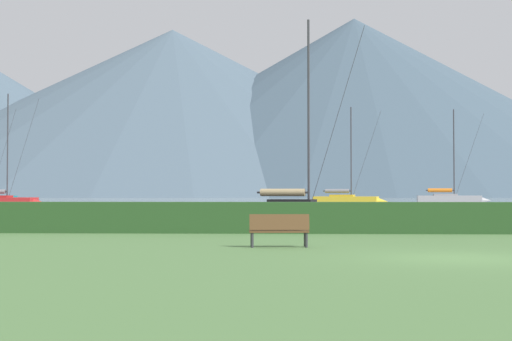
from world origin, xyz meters
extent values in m
plane|color=#517A42|center=(0.00, 0.00, 0.00)|extent=(1000.00, 1000.00, 0.00)
cube|color=#8C9EA3|center=(0.00, 137.00, 0.00)|extent=(320.00, 246.00, 0.00)
cube|color=#284C23|center=(0.00, 11.00, 0.60)|extent=(80.00, 1.20, 1.19)
cube|color=gold|center=(2.12, 65.18, 0.55)|extent=(7.30, 3.97, 1.09)
cone|color=gold|center=(5.97, 64.23, 0.55)|extent=(1.38, 1.18, 0.93)
cube|color=gold|center=(1.74, 65.28, 0.95)|extent=(2.90, 2.23, 0.69)
cylinder|color=#333338|center=(2.70, 65.04, 5.76)|extent=(0.14, 0.14, 10.31)
cylinder|color=#333338|center=(1.19, 65.41, 1.69)|extent=(3.06, 0.87, 0.12)
cylinder|color=gray|center=(1.19, 65.41, 1.69)|extent=(2.68, 1.06, 0.44)
cylinder|color=#333338|center=(4.29, 64.65, 5.50)|extent=(3.21, 0.82, 9.81)
cone|color=#19707A|center=(-36.51, 70.34, 0.57)|extent=(1.36, 1.14, 0.96)
cylinder|color=#333338|center=(-38.29, 70.61, 6.07)|extent=(3.39, 0.55, 10.91)
cube|color=red|center=(-32.22, 54.67, 0.53)|extent=(6.78, 2.64, 1.05)
cone|color=red|center=(-28.42, 54.47, 0.53)|extent=(1.19, 0.95, 0.89)
cylinder|color=#333338|center=(-31.65, 54.64, 5.90)|extent=(0.13, 0.13, 10.66)
cylinder|color=#333338|center=(-30.08, 54.56, 5.64)|extent=(3.16, 0.20, 10.13)
cube|color=black|center=(-3.54, 22.17, 0.51)|extent=(6.74, 3.77, 1.00)
cone|color=black|center=(-0.01, 21.23, 0.51)|extent=(1.28, 1.11, 0.85)
cube|color=black|center=(-3.89, 22.27, 0.87)|extent=(2.69, 2.10, 0.64)
cylinder|color=#333338|center=(-3.01, 22.03, 5.67)|extent=(0.13, 0.13, 10.25)
cylinder|color=#333338|center=(-4.40, 22.40, 1.56)|extent=(2.81, 0.85, 0.11)
cylinder|color=tan|center=(-4.40, 22.40, 1.56)|extent=(2.47, 1.02, 0.40)
cylinder|color=#333338|center=(-1.55, 21.64, 5.42)|extent=(2.94, 0.81, 9.74)
cube|color=#9E9EA3|center=(14.77, 72.25, 0.58)|extent=(7.55, 3.32, 1.15)
cone|color=#9E9EA3|center=(18.92, 71.77, 0.58)|extent=(1.36, 1.11, 0.98)
cube|color=gray|center=(14.35, 72.29, 1.00)|extent=(2.90, 2.05, 0.73)
cylinder|color=#333338|center=(15.39, 72.17, 6.00)|extent=(0.15, 0.15, 10.74)
cylinder|color=#333338|center=(13.75, 72.36, 1.78)|extent=(3.29, 0.49, 0.13)
cylinder|color=orange|center=(13.75, 72.36, 1.78)|extent=(2.83, 0.77, 0.46)
cylinder|color=#333338|center=(17.10, 71.98, 5.73)|extent=(3.46, 0.42, 10.21)
cube|color=brown|center=(-4.32, 3.46, 0.45)|extent=(1.74, 0.60, 0.06)
cube|color=brown|center=(-4.31, 3.28, 0.73)|extent=(1.71, 0.27, 0.45)
cylinder|color=#333338|center=(-3.57, 3.69, 0.23)|extent=(0.08, 0.08, 0.45)
cylinder|color=#333338|center=(-5.11, 3.56, 0.23)|extent=(0.08, 0.08, 0.45)
cylinder|color=#333338|center=(-3.54, 3.36, 0.23)|extent=(0.08, 0.08, 0.45)
cylinder|color=#333338|center=(-5.08, 3.23, 0.23)|extent=(0.08, 0.08, 0.45)
cone|color=#4C6070|center=(-57.01, 320.48, 37.50)|extent=(281.20, 281.20, 75.00)
cone|color=#425666|center=(24.33, 314.66, 38.96)|extent=(262.16, 262.16, 77.91)
camera|label=1|loc=(-4.01, -18.32, 1.58)|focal=53.23mm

